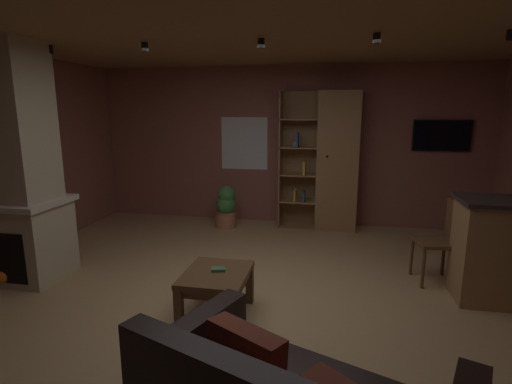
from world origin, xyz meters
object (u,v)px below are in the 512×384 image
at_px(bookshelf_cabinet, 332,162).
at_px(table_book_0, 218,269).
at_px(wall_mounted_tv, 442,136).
at_px(dining_chair, 444,236).
at_px(coffee_table, 216,281).
at_px(stone_fireplace, 16,176).
at_px(potted_floor_plant, 226,207).

distance_m(bookshelf_cabinet, table_book_0, 3.22).
bearing_deg(wall_mounted_tv, dining_chair, -100.71).
xyz_separation_m(bookshelf_cabinet, coffee_table, (-0.99, -3.03, -0.73)).
distance_m(stone_fireplace, bookshelf_cabinet, 4.27).
bearing_deg(stone_fireplace, coffee_table, -9.98).
bearing_deg(table_book_0, potted_floor_plant, 104.02).
bearing_deg(bookshelf_cabinet, table_book_0, -108.09).
relative_size(coffee_table, table_book_0, 5.35).
bearing_deg(stone_fireplace, potted_floor_plant, 53.98).
relative_size(coffee_table, wall_mounted_tv, 0.81).
bearing_deg(wall_mounted_tv, bookshelf_cabinet, -172.60).
bearing_deg(wall_mounted_tv, stone_fireplace, -150.57).
height_order(bookshelf_cabinet, coffee_table, bookshelf_cabinet).
xyz_separation_m(table_book_0, dining_chair, (2.21, 1.16, 0.09)).
xyz_separation_m(bookshelf_cabinet, dining_chair, (1.23, -1.84, -0.54)).
relative_size(dining_chair, potted_floor_plant, 1.35).
relative_size(coffee_table, potted_floor_plant, 1.00).
xyz_separation_m(stone_fireplace, bookshelf_cabinet, (3.38, 2.61, -0.09)).
relative_size(stone_fireplace, coffee_table, 3.78).
relative_size(stone_fireplace, table_book_0, 20.24).
distance_m(coffee_table, table_book_0, 0.11).
bearing_deg(potted_floor_plant, coffee_table, -76.38).
height_order(coffee_table, potted_floor_plant, potted_floor_plant).
bearing_deg(potted_floor_plant, dining_chair, -28.67).
height_order(bookshelf_cabinet, wall_mounted_tv, bookshelf_cabinet).
height_order(dining_chair, wall_mounted_tv, wall_mounted_tv).
distance_m(stone_fireplace, wall_mounted_tv, 5.75).
distance_m(table_book_0, dining_chair, 2.50).
height_order(potted_floor_plant, wall_mounted_tv, wall_mounted_tv).
xyz_separation_m(coffee_table, dining_chair, (2.22, 1.19, 0.19)).
xyz_separation_m(table_book_0, wall_mounted_tv, (2.60, 3.21, 1.05)).
distance_m(bookshelf_cabinet, coffee_table, 3.27).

